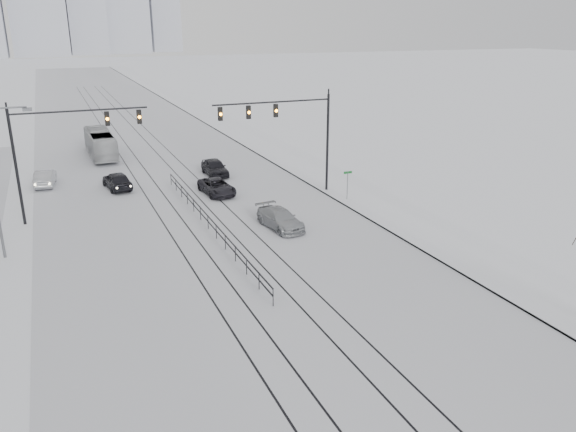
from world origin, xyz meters
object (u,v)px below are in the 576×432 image
object	(u,v)px
sedan_nb_front	(217,187)
box_truck	(100,144)
sedan_sb_outer	(45,178)
sedan_nb_far	(215,168)
sedan_nb_right	(280,219)
sedan_sb_inner	(117,181)

from	to	relation	value
sedan_nb_front	box_truck	distance (m)	19.46
sedan_sb_outer	box_truck	size ratio (longest dim) A/B	0.42
sedan_nb_front	sedan_nb_far	world-z (taller)	sedan_nb_far
sedan_nb_front	sedan_nb_right	bearing A→B (deg)	-83.98
sedan_sb_inner	box_truck	size ratio (longest dim) A/B	0.44
sedan_sb_inner	sedan_sb_outer	xyz separation A→B (m)	(-5.57, 3.48, -0.05)
sedan_nb_far	box_truck	bearing A→B (deg)	126.08
sedan_nb_right	sedan_nb_far	xyz separation A→B (m)	(-0.20, 15.37, 0.10)
sedan_nb_front	sedan_nb_far	xyz separation A→B (m)	(1.52, 5.91, 0.12)
sedan_nb_right	sedan_nb_front	bearing A→B (deg)	92.92
sedan_sb_outer	sedan_nb_right	distance (m)	22.92
sedan_nb_right	sedan_sb_inner	bearing A→B (deg)	115.01
sedan_sb_outer	sedan_nb_right	world-z (taller)	sedan_sb_outer
sedan_nb_far	sedan_nb_front	bearing A→B (deg)	-104.48
sedan_sb_inner	sedan_nb_right	xyz separation A→B (m)	(9.02, -14.20, -0.09)
sedan_sb_outer	sedan_nb_front	size ratio (longest dim) A/B	0.93
sedan_nb_far	box_truck	size ratio (longest dim) A/B	0.44
sedan_nb_front	sedan_nb_right	world-z (taller)	sedan_nb_right
sedan_sb_outer	box_truck	world-z (taller)	box_truck
sedan_sb_inner	sedan_nb_far	distance (m)	8.89
sedan_nb_far	box_truck	distance (m)	15.00
sedan_nb_right	box_truck	size ratio (longest dim) A/B	0.45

